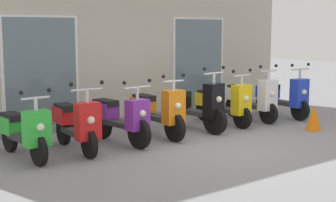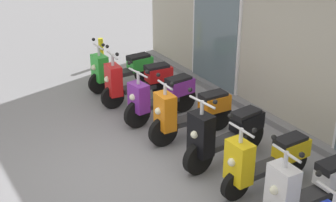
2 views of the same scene
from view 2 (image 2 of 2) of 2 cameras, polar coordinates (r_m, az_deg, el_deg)
The scene contains 10 objects.
ground_plane at distance 7.51m, azimuth -3.16°, elevation -8.16°, with size 40.00×40.00×0.00m, color gray.
storefront_facade at distance 8.49m, azimuth 15.17°, elevation 9.15°, with size 9.40×0.50×3.98m.
scooter_green at distance 10.29m, azimuth -5.63°, elevation 3.94°, with size 0.52×1.59×1.16m.
scooter_red at distance 9.51m, azimuth -3.77°, elevation 2.45°, with size 0.59×1.59×1.24m.
scooter_purple at distance 8.81m, azimuth -0.85°, elevation 0.61°, with size 0.62×1.62×1.19m.
scooter_orange at distance 8.16m, azimuth 2.73°, elevation -1.38°, with size 0.52×1.67×1.24m.
scooter_black at distance 7.49m, azimuth 6.77°, elevation -3.99°, with size 0.61×1.67×1.33m.
scooter_yellow at distance 6.99m, azimuth 11.67°, elevation -6.90°, with size 0.56×1.62×1.23m.
scooter_white at distance 6.48m, azimuth 16.50°, elevation -9.90°, with size 0.54×1.56×1.28m.
curb_bollard at distance 11.68m, azimuth -8.03°, elevation 5.82°, with size 0.12×0.12×0.70m, color yellow.
Camera 2 is at (5.58, -2.97, 4.06)m, focal length 50.68 mm.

